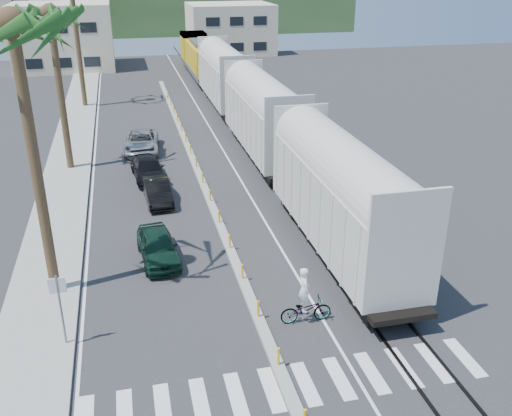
{
  "coord_description": "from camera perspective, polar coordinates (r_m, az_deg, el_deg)",
  "views": [
    {
      "loc": [
        -4.43,
        -16.41,
        13.21
      ],
      "look_at": [
        1.4,
        8.3,
        2.0
      ],
      "focal_mm": 40.0,
      "sensor_mm": 36.0,
      "label": 1
    }
  ],
  "objects": [
    {
      "name": "palm_trees",
      "position": [
        39.36,
        -19.71,
        19.03
      ],
      "size": [
        3.5,
        37.2,
        13.75
      ],
      "color": "brown",
      "rests_on": "ground"
    },
    {
      "name": "car_rear",
      "position": [
        43.05,
        -11.37,
        6.49
      ],
      "size": [
        3.24,
        5.6,
        1.45
      ],
      "primitive_type": "imported",
      "rotation": [
        0.0,
        0.0,
        -0.08
      ],
      "color": "#A7A9AC",
      "rests_on": "ground"
    },
    {
      "name": "median",
      "position": [
        38.92,
        -5.97,
        3.98
      ],
      "size": [
        0.45,
        60.0,
        0.85
      ],
      "color": "gray",
      "rests_on": "ground"
    },
    {
      "name": "buildings",
      "position": [
        88.53,
        -15.19,
        17.31
      ],
      "size": [
        38.0,
        27.0,
        10.0
      ],
      "color": "beige",
      "rests_on": "ground"
    },
    {
      "name": "car_lead",
      "position": [
        27.31,
        -9.79,
        -3.79
      ],
      "size": [
        2.4,
        4.49,
        1.43
      ],
      "primitive_type": "imported",
      "rotation": [
        0.0,
        0.0,
        0.08
      ],
      "color": "black",
      "rests_on": "ground"
    },
    {
      "name": "cyclist",
      "position": [
        22.64,
        4.96,
        -9.58
      ],
      "size": [
        0.85,
        2.07,
        2.42
      ],
      "rotation": [
        0.0,
        0.0,
        1.55
      ],
      "color": "#9EA0A5",
      "rests_on": "ground"
    },
    {
      "name": "sidewalk",
      "position": [
        43.64,
        -18.05,
        5.11
      ],
      "size": [
        3.0,
        90.0,
        0.15
      ],
      "primitive_type": "cube",
      "color": "gray",
      "rests_on": "ground"
    },
    {
      "name": "ground",
      "position": [
        21.53,
        1.5,
        -14.04
      ],
      "size": [
        140.0,
        140.0,
        0.0
      ],
      "primitive_type": "plane",
      "color": "#28282B",
      "rests_on": "ground"
    },
    {
      "name": "street_sign",
      "position": [
        21.76,
        -19.04,
        -8.75
      ],
      "size": [
        0.6,
        0.08,
        3.0
      ],
      "color": "slate",
      "rests_on": "ground"
    },
    {
      "name": "car_third",
      "position": [
        37.48,
        -10.73,
        3.85
      ],
      "size": [
        2.77,
        5.0,
        1.35
      ],
      "primitive_type": "imported",
      "rotation": [
        0.0,
        0.0,
        0.1
      ],
      "color": "black",
      "rests_on": "ground"
    },
    {
      "name": "crosswalk",
      "position": [
        20.04,
        3.01,
        -17.43
      ],
      "size": [
        14.0,
        2.2,
        0.01
      ],
      "primitive_type": "cube",
      "color": "silver",
      "rests_on": "ground"
    },
    {
      "name": "freight_train",
      "position": [
        45.74,
        -1.04,
        10.8
      ],
      "size": [
        3.0,
        60.94,
        5.85
      ],
      "color": "beige",
      "rests_on": "ground"
    },
    {
      "name": "rails",
      "position": [
        47.28,
        -1.24,
        7.63
      ],
      "size": [
        1.56,
        100.0,
        0.06
      ],
      "color": "black",
      "rests_on": "ground"
    },
    {
      "name": "lane_markings",
      "position": [
        43.53,
        -9.69,
        5.81
      ],
      "size": [
        9.42,
        90.0,
        0.01
      ],
      "color": "silver",
      "rests_on": "ground"
    },
    {
      "name": "car_second",
      "position": [
        33.82,
        -9.85,
        1.68
      ],
      "size": [
        1.91,
        4.23,
        1.34
      ],
      "primitive_type": "imported",
      "rotation": [
        0.0,
        0.0,
        0.06
      ],
      "color": "black",
      "rests_on": "ground"
    }
  ]
}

